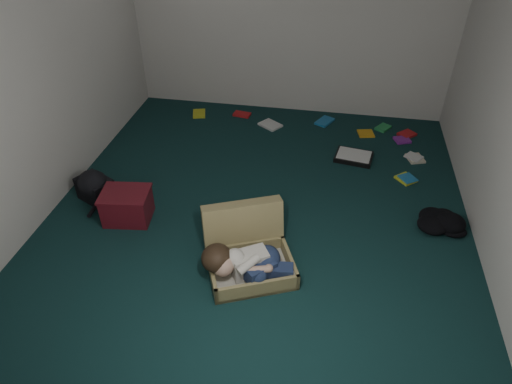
% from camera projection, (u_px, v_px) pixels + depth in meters
% --- Properties ---
extents(floor, '(4.50, 4.50, 0.00)m').
position_uv_depth(floor, '(259.00, 211.00, 4.47)').
color(floor, '#0F2C2C').
rests_on(floor, ground).
extents(wall_back, '(4.50, 0.00, 4.50)m').
position_uv_depth(wall_back, '(292.00, 10.00, 5.45)').
color(wall_back, silver).
rests_on(wall_back, ground).
extents(wall_front, '(4.50, 0.00, 4.50)m').
position_uv_depth(wall_front, '(167.00, 307.00, 1.92)').
color(wall_front, silver).
rests_on(wall_front, ground).
extents(wall_left, '(0.00, 4.50, 4.50)m').
position_uv_depth(wall_left, '(33.00, 70.00, 3.97)').
color(wall_left, silver).
rests_on(wall_left, ground).
extents(suitcase, '(0.89, 0.88, 0.50)m').
position_uv_depth(suitcase, '(248.00, 251.00, 3.82)').
color(suitcase, '#958652').
rests_on(suitcase, floor).
extents(person, '(0.76, 0.40, 0.31)m').
position_uv_depth(person, '(246.00, 263.00, 3.65)').
color(person, silver).
rests_on(person, suitcase).
extents(maroon_bin, '(0.48, 0.40, 0.31)m').
position_uv_depth(maroon_bin, '(127.00, 206.00, 4.29)').
color(maroon_bin, '#5C121C').
rests_on(maroon_bin, floor).
extents(backpack, '(0.54, 0.50, 0.26)m').
position_uv_depth(backpack, '(95.00, 188.00, 4.56)').
color(backpack, black).
rests_on(backpack, floor).
extents(clothing_pile, '(0.53, 0.49, 0.14)m').
position_uv_depth(clothing_pile, '(437.00, 218.00, 4.28)').
color(clothing_pile, black).
rests_on(clothing_pile, floor).
extents(paper_tray, '(0.45, 0.37, 0.06)m').
position_uv_depth(paper_tray, '(354.00, 157.00, 5.21)').
color(paper_tray, black).
rests_on(paper_tray, floor).
extents(book_scatter, '(2.93, 1.39, 0.02)m').
position_uv_depth(book_scatter, '(338.00, 134.00, 5.67)').
color(book_scatter, yellow).
rests_on(book_scatter, floor).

